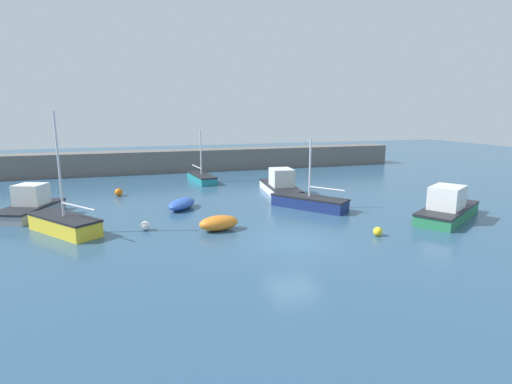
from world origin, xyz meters
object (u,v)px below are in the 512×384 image
(mooring_buoy_orange, at_px, (119,192))
(mooring_buoy_white, at_px, (145,226))
(rowboat_white_midwater, at_px, (182,204))
(fishing_dinghy_green, at_px, (219,223))
(sailboat_twin_hulled, at_px, (309,202))
(sailboat_short_mast, at_px, (201,177))
(cabin_cruiser_white, at_px, (280,185))
(sailboat_tall_mast, at_px, (65,224))
(motorboat_grey_hull, at_px, (30,206))
(motorboat_with_cabin, at_px, (447,208))
(mooring_buoy_yellow, at_px, (378,231))

(mooring_buoy_orange, xyz_separation_m, mooring_buoy_white, (1.57, -9.98, -0.03))
(rowboat_white_midwater, bearing_deg, mooring_buoy_white, -175.10)
(fishing_dinghy_green, distance_m, sailboat_twin_hulled, 7.50)
(sailboat_short_mast, height_order, cabin_cruiser_white, sailboat_short_mast)
(sailboat_tall_mast, bearing_deg, cabin_cruiser_white, -104.87)
(motorboat_grey_hull, xyz_separation_m, motorboat_with_cabin, (23.95, -8.38, 0.06))
(motorboat_with_cabin, height_order, mooring_buoy_orange, motorboat_with_cabin)
(motorboat_grey_hull, xyz_separation_m, mooring_buoy_yellow, (18.11, -9.94, -0.43))
(rowboat_white_midwater, xyz_separation_m, mooring_buoy_yellow, (8.98, -8.95, -0.11))
(mooring_buoy_white, bearing_deg, fishing_dinghy_green, -17.25)
(mooring_buoy_white, bearing_deg, sailboat_tall_mast, 168.60)
(mooring_buoy_yellow, bearing_deg, rowboat_white_midwater, 135.08)
(sailboat_short_mast, xyz_separation_m, rowboat_white_midwater, (-3.08, -10.07, -0.04))
(fishing_dinghy_green, height_order, sailboat_twin_hulled, sailboat_twin_hulled)
(sailboat_short_mast, distance_m, motorboat_with_cabin, 21.05)
(fishing_dinghy_green, bearing_deg, sailboat_tall_mast, -22.40)
(motorboat_with_cabin, distance_m, mooring_buoy_white, 17.60)
(sailboat_twin_hulled, height_order, mooring_buoy_orange, sailboat_twin_hulled)
(motorboat_with_cabin, height_order, mooring_buoy_white, motorboat_with_cabin)
(sailboat_tall_mast, bearing_deg, rowboat_white_midwater, -99.99)
(motorboat_grey_hull, distance_m, sailboat_twin_hulled, 17.59)
(sailboat_tall_mast, relative_size, sailboat_twin_hulled, 1.26)
(cabin_cruiser_white, distance_m, motorboat_grey_hull, 17.26)
(rowboat_white_midwater, relative_size, fishing_dinghy_green, 1.26)
(cabin_cruiser_white, xyz_separation_m, sailboat_tall_mast, (-14.65, -6.19, -0.19))
(motorboat_grey_hull, distance_m, fishing_dinghy_green, 12.29)
(motorboat_with_cabin, bearing_deg, mooring_buoy_yellow, 163.29)
(motorboat_with_cabin, bearing_deg, motorboat_grey_hull, 129.11)
(motorboat_grey_hull, height_order, mooring_buoy_white, motorboat_grey_hull)
(motorboat_grey_hull, distance_m, sailboat_tall_mast, 5.13)
(cabin_cruiser_white, bearing_deg, fishing_dinghy_green, 146.75)
(mooring_buoy_white, bearing_deg, rowboat_white_midwater, 59.84)
(motorboat_grey_hull, xyz_separation_m, fishing_dinghy_green, (10.44, -6.48, -0.25))
(fishing_dinghy_green, height_order, sailboat_tall_mast, sailboat_tall_mast)
(motorboat_grey_hull, relative_size, mooring_buoy_yellow, 10.56)
(fishing_dinghy_green, relative_size, motorboat_with_cabin, 0.37)
(mooring_buoy_orange, bearing_deg, sailboat_tall_mast, -105.44)
(fishing_dinghy_green, relative_size, mooring_buoy_orange, 4.01)
(fishing_dinghy_green, xyz_separation_m, sailboat_twin_hulled, (6.83, 3.12, 0.03))
(sailboat_tall_mast, distance_m, mooring_buoy_white, 4.19)
(sailboat_twin_hulled, xyz_separation_m, mooring_buoy_yellow, (0.84, -6.58, -0.20))
(fishing_dinghy_green, bearing_deg, mooring_buoy_orange, -72.39)
(cabin_cruiser_white, bearing_deg, motorboat_grey_hull, 101.86)
(mooring_buoy_yellow, bearing_deg, cabin_cruiser_white, 94.59)
(sailboat_short_mast, height_order, mooring_buoy_white, sailboat_short_mast)
(rowboat_white_midwater, distance_m, fishing_dinghy_green, 5.65)
(sailboat_tall_mast, height_order, mooring_buoy_yellow, sailboat_tall_mast)
(fishing_dinghy_green, xyz_separation_m, mooring_buoy_white, (-3.81, 1.18, -0.15))
(sailboat_short_mast, relative_size, mooring_buoy_yellow, 11.90)
(cabin_cruiser_white, bearing_deg, mooring_buoy_yellow, -169.29)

